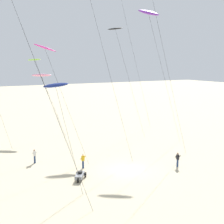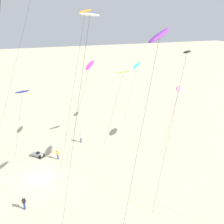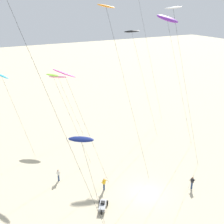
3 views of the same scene
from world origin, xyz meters
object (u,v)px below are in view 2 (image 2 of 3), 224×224
kite_white (89,21)px  kite_flyer_nearest (81,137)px  kite_flyer_middle (24,203)px  kite_lime (123,73)px  kite_orange (85,15)px  beach_buggy (38,154)px  kite_flyer_furthest (58,154)px  kite_navy (22,92)px  kite_purple (159,36)px  kite_pink (179,89)px  kite_magenta (90,66)px  kite_cyan (137,66)px  kite_black (187,54)px

kite_white → kite_flyer_nearest: kite_white is taller
kite_white → kite_flyer_middle: (-1.62, -7.74, -19.30)m
kite_lime → kite_flyer_middle: size_ratio=7.38×
kite_orange → beach_buggy: kite_orange is taller
kite_flyer_nearest → kite_flyer_furthest: (4.30, -4.39, 0.00)m
kite_orange → kite_flyer_furthest: bearing=-122.7°
kite_navy → beach_buggy: (2.63, 1.15, -9.30)m
kite_lime → kite_flyer_furthest: kite_lime is taller
kite_white → kite_purple: bearing=57.6°
kite_purple → beach_buggy: size_ratio=9.92×
kite_purple → kite_pink: (-13.45, 10.95, -9.37)m
kite_white → kite_orange: size_ratio=0.99×
kite_navy → beach_buggy: size_ratio=5.06×
kite_orange → kite_lime: kite_orange is taller
beach_buggy → kite_magenta: bearing=93.4°
kite_cyan → kite_navy: bearing=-79.1°
kite_orange → kite_flyer_middle: kite_orange is taller
kite_purple → kite_flyer_nearest: 26.45m
kite_white → kite_black: size_ratio=1.21×
kite_flyer_furthest → kite_magenta: bearing=110.2°
kite_black → kite_flyer_furthest: kite_black is taller
beach_buggy → kite_flyer_nearest: bearing=110.2°
kite_orange → kite_flyer_furthest: (-2.76, -4.30, -19.67)m
kite_orange → kite_white: bearing=-9.5°
kite_lime → kite_flyer_middle: bearing=-53.7°
kite_flyer_nearest → kite_pink: bearing=69.8°
kite_magenta → kite_flyer_nearest: (-2.16, -1.42, -12.50)m
kite_black → kite_magenta: bearing=-152.7°
kite_orange → kite_magenta: (-4.90, 1.51, -7.17)m
kite_orange → kite_magenta: 8.81m
kite_cyan → kite_flyer_nearest: bearing=-71.7°
kite_navy → kite_flyer_furthest: kite_navy is taller
kite_black → kite_pink: size_ratio=1.73×
kite_flyer_middle → kite_orange: bearing=126.8°
kite_lime → kite_flyer_middle: kite_lime is taller
kite_magenta → kite_flyer_middle: (11.74, -10.65, -12.50)m
kite_navy → kite_lime: bearing=81.8°
kite_white → kite_flyer_middle: size_ratio=12.58×
kite_magenta → kite_flyer_nearest: 12.77m
kite_orange → kite_pink: kite_orange is taller
kite_purple → kite_navy: (-18.81, -12.17, -9.34)m
kite_navy → beach_buggy: kite_navy is taller
kite_flyer_middle → kite_lime: bearing=126.3°
kite_white → kite_lime: kite_white is taller
kite_flyer_nearest → kite_black: bearing=28.2°
kite_magenta → kite_lime: (0.06, 5.23, -1.39)m
kite_cyan → kite_purple: kite_purple is taller
kite_black → kite_flyer_furthest: 23.60m
kite_lime → beach_buggy: size_ratio=6.12×
kite_lime → kite_navy: bearing=-98.2°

